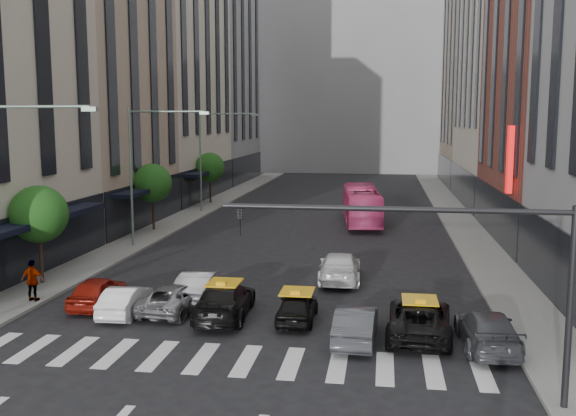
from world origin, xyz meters
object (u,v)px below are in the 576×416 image
at_px(bus, 362,205).
at_px(car_red, 98,291).
at_px(streetlamp_mid, 145,158).
at_px(streetlamp_far, 211,147).
at_px(car_white_front, 126,300).
at_px(pedestrian_far, 33,281).
at_px(taxi_center, 297,307).
at_px(taxi_left, 224,300).

bearing_deg(bus, car_red, 60.63).
bearing_deg(streetlamp_mid, streetlamp_far, 90.00).
distance_m(streetlamp_far, car_red, 29.62).
xyz_separation_m(streetlamp_far, car_white_front, (4.37, -30.02, -5.27)).
relative_size(bus, pedestrian_far, 5.68).
height_order(taxi_center, pedestrian_far, pedestrian_far).
xyz_separation_m(taxi_left, bus, (4.87, 25.76, 0.76)).
bearing_deg(taxi_center, streetlamp_far, -68.66).
distance_m(streetlamp_far, taxi_left, 31.49).
distance_m(taxi_left, pedestrian_far, 9.12).
distance_m(car_white_front, bus, 27.56).
height_order(car_red, taxi_left, taxi_left).
bearing_deg(car_white_front, car_red, -32.72).
bearing_deg(bus, car_white_front, 64.74).
distance_m(bus, pedestrian_far, 28.74).
bearing_deg(car_red, pedestrian_far, -0.36).
height_order(streetlamp_far, car_white_front, streetlamp_far).
bearing_deg(car_red, bus, -116.51).
relative_size(streetlamp_mid, car_red, 2.24).
relative_size(car_red, bus, 0.37).
xyz_separation_m(streetlamp_mid, streetlamp_far, (0.00, 16.00, 0.00)).
distance_m(streetlamp_far, bus, 14.83).
xyz_separation_m(streetlamp_far, taxi_center, (11.82, -29.95, -5.27)).
xyz_separation_m(streetlamp_far, pedestrian_far, (-0.40, -29.17, -4.80)).
height_order(streetlamp_far, pedestrian_far, streetlamp_far).
relative_size(taxi_center, bus, 0.35).
xyz_separation_m(streetlamp_mid, taxi_center, (11.82, -13.95, -5.27)).
distance_m(taxi_center, bus, 25.96).
distance_m(car_white_front, pedestrian_far, 4.86).
bearing_deg(pedestrian_far, taxi_left, 178.39).
bearing_deg(pedestrian_far, streetlamp_mid, -89.26).
bearing_deg(streetlamp_far, taxi_center, -68.45).
xyz_separation_m(car_white_front, bus, (9.20, 25.96, 0.88)).
bearing_deg(pedestrian_far, car_red, -175.01).
xyz_separation_m(car_red, bus, (10.93, 24.98, 0.83)).
height_order(streetlamp_mid, pedestrian_far, streetlamp_mid).
bearing_deg(streetlamp_mid, taxi_left, -57.82).
bearing_deg(taxi_left, streetlamp_far, -77.06).
height_order(streetlamp_far, taxi_center, streetlamp_far).
distance_m(streetlamp_mid, car_red, 14.29).
xyz_separation_m(car_red, car_white_front, (1.72, -0.98, -0.06)).
relative_size(car_red, pedestrian_far, 2.10).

